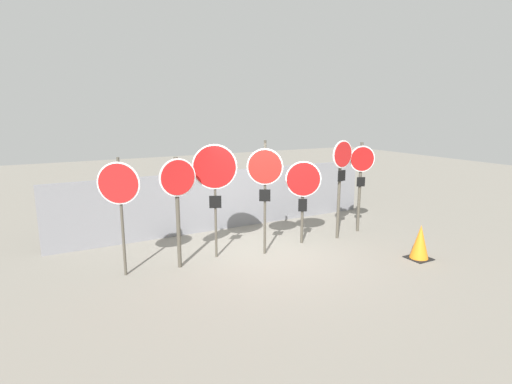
{
  "coord_description": "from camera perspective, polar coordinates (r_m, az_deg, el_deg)",
  "views": [
    {
      "loc": [
        -4.3,
        -7.48,
        3.18
      ],
      "look_at": [
        -0.27,
        0.0,
        1.44
      ],
      "focal_mm": 28.0,
      "sensor_mm": 36.0,
      "label": 1
    }
  ],
  "objects": [
    {
      "name": "stop_sign_3",
      "position": [
        8.64,
        1.29,
        2.45
      ],
      "size": [
        0.68,
        0.44,
        2.55
      ],
      "rotation": [
        0.0,
        0.0,
        -0.56
      ],
      "color": "#474238",
      "rests_on": "ground"
    },
    {
      "name": "stop_sign_2",
      "position": [
        8.47,
        -5.92,
        2.65
      ],
      "size": [
        0.89,
        0.39,
        2.49
      ],
      "rotation": [
        0.0,
        0.0,
        -0.39
      ],
      "color": "#474238",
      "rests_on": "ground"
    },
    {
      "name": "fence_back",
      "position": [
        10.87,
        -4.29,
        -1.1
      ],
      "size": [
        9.04,
        0.12,
        1.6
      ],
      "color": "slate",
      "rests_on": "ground"
    },
    {
      "name": "traffic_cone_0",
      "position": [
        9.42,
        22.39,
        -6.64
      ],
      "size": [
        0.47,
        0.47,
        0.76
      ],
      "color": "black",
      "rests_on": "ground"
    },
    {
      "name": "stop_sign_5",
      "position": [
        9.98,
        12.08,
        3.11
      ],
      "size": [
        0.67,
        0.18,
        2.47
      ],
      "rotation": [
        0.0,
        0.0,
        0.17
      ],
      "color": "#474238",
      "rests_on": "ground"
    },
    {
      "name": "stop_sign_4",
      "position": [
        9.5,
        6.75,
        0.96
      ],
      "size": [
        0.75,
        0.44,
        2.02
      ],
      "rotation": [
        0.0,
        0.0,
        -0.51
      ],
      "color": "#474238",
      "rests_on": "ground"
    },
    {
      "name": "stop_sign_1",
      "position": [
        8.05,
        -11.11,
        0.09
      ],
      "size": [
        0.76,
        0.17,
        2.28
      ],
      "rotation": [
        0.0,
        0.0,
        0.09
      ],
      "color": "#474238",
      "rests_on": "ground"
    },
    {
      "name": "ground_plane",
      "position": [
        9.2,
        1.49,
        -8.66
      ],
      "size": [
        40.0,
        40.0,
        0.0
      ],
      "primitive_type": "plane",
      "color": "gray"
    },
    {
      "name": "stop_sign_0",
      "position": [
        7.9,
        -18.97,
        0.26
      ],
      "size": [
        0.72,
        0.41,
        2.33
      ],
      "rotation": [
        0.0,
        0.0,
        -0.5
      ],
      "color": "#474238",
      "rests_on": "ground"
    },
    {
      "name": "stop_sign_6",
      "position": [
        10.73,
        14.79,
        2.87
      ],
      "size": [
        0.64,
        0.27,
        2.38
      ],
      "rotation": [
        0.0,
        0.0,
        -0.37
      ],
      "color": "#474238",
      "rests_on": "ground"
    }
  ]
}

